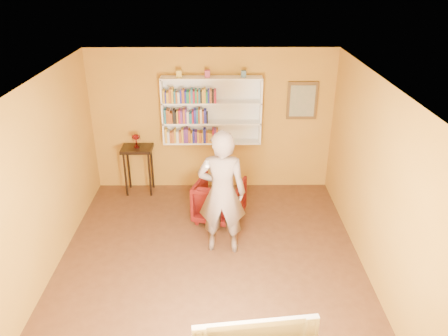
{
  "coord_description": "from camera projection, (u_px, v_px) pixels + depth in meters",
  "views": [
    {
      "loc": [
        0.17,
        -5.24,
        4.05
      ],
      "look_at": [
        0.21,
        0.75,
        1.21
      ],
      "focal_mm": 35.0,
      "sensor_mm": 36.0,
      "label": 1
    }
  ],
  "objects": [
    {
      "name": "person",
      "position": [
        222.0,
        193.0,
        6.39
      ],
      "size": [
        0.75,
        0.52,
        1.96
      ],
      "primitive_type": "imported",
      "rotation": [
        0.0,
        0.0,
        3.07
      ],
      "color": "#6F5C51",
      "rests_on": "ground"
    },
    {
      "name": "armchair",
      "position": [
        219.0,
        200.0,
        7.46
      ],
      "size": [
        0.97,
        0.99,
        0.72
      ],
      "primitive_type": "imported",
      "rotation": [
        0.0,
        0.0,
        2.84
      ],
      "color": "#440406",
      "rests_on": "ground"
    },
    {
      "name": "ornament_right",
      "position": [
        244.0,
        74.0,
        7.62
      ],
      "size": [
        0.08,
        0.08,
        0.12
      ],
      "primitive_type": "cube",
      "color": "#446372",
      "rests_on": "bookshelf"
    },
    {
      "name": "bookshelf",
      "position": [
        212.0,
        110.0,
        7.96
      ],
      "size": [
        1.8,
        0.29,
        1.23
      ],
      "color": "white",
      "rests_on": "room_shell"
    },
    {
      "name": "books_row_upper",
      "position": [
        190.0,
        96.0,
        7.74
      ],
      "size": [
        0.94,
        0.19,
        0.26
      ],
      "color": "gold",
      "rests_on": "bookshelf"
    },
    {
      "name": "ruby_lustre",
      "position": [
        136.0,
        138.0,
        8.02
      ],
      "size": [
        0.16,
        0.16,
        0.25
      ],
      "color": "maroon",
      "rests_on": "console_table"
    },
    {
      "name": "ornament_centre",
      "position": [
        207.0,
        74.0,
        7.62
      ],
      "size": [
        0.09,
        0.09,
        0.12
      ],
      "primitive_type": "cube",
      "color": "#993350",
      "rests_on": "bookshelf"
    },
    {
      "name": "books_row_lower",
      "position": [
        192.0,
        136.0,
        8.06
      ],
      "size": [
        0.97,
        0.19,
        0.27
      ],
      "color": "gold",
      "rests_on": "bookshelf"
    },
    {
      "name": "books_row_middle",
      "position": [
        186.0,
        116.0,
        7.9
      ],
      "size": [
        0.79,
        0.19,
        0.27
      ],
      "color": "#22687F",
      "rests_on": "bookshelf"
    },
    {
      "name": "console_table",
      "position": [
        138.0,
        155.0,
        8.17
      ],
      "size": [
        0.57,
        0.43,
        0.93
      ],
      "color": "black",
      "rests_on": "ground"
    },
    {
      "name": "game_remote",
      "position": [
        207.0,
        164.0,
        5.78
      ],
      "size": [
        0.04,
        0.15,
        0.04
      ],
      "primitive_type": "cube",
      "color": "white",
      "rests_on": "person"
    },
    {
      "name": "ornament_left",
      "position": [
        179.0,
        74.0,
        7.61
      ],
      "size": [
        0.09,
        0.09,
        0.12
      ],
      "primitive_type": "cube",
      "color": "gold",
      "rests_on": "bookshelf"
    },
    {
      "name": "room_shell",
      "position": [
        209.0,
        204.0,
        6.04
      ],
      "size": [
        5.3,
        5.8,
        2.88
      ],
      "color": "#472916",
      "rests_on": "ground"
    },
    {
      "name": "framed_painting",
      "position": [
        302.0,
        101.0,
        7.95
      ],
      "size": [
        0.55,
        0.05,
        0.7
      ],
      "color": "#4E3516",
      "rests_on": "room_shell"
    }
  ]
}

